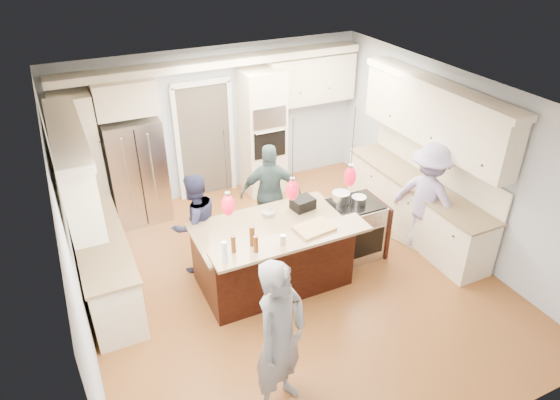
{
  "coord_description": "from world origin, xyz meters",
  "views": [
    {
      "loc": [
        -2.57,
        -5.06,
        4.66
      ],
      "look_at": [
        0.0,
        0.35,
        1.15
      ],
      "focal_mm": 32.0,
      "sensor_mm": 36.0,
      "label": 1
    }
  ],
  "objects_px": {
    "refrigerator": "(137,170)",
    "person_far_left": "(196,224)",
    "person_bar_end": "(280,339)",
    "island_range": "(355,229)",
    "kitchen_island": "(273,254)"
  },
  "relations": [
    {
      "from": "refrigerator",
      "to": "person_far_left",
      "type": "relative_size",
      "value": 1.17
    },
    {
      "from": "person_bar_end",
      "to": "person_far_left",
      "type": "xyz_separation_m",
      "value": [
        -0.08,
        2.65,
        -0.16
      ]
    },
    {
      "from": "island_range",
      "to": "person_far_left",
      "type": "distance_m",
      "value": 2.39
    },
    {
      "from": "island_range",
      "to": "person_bar_end",
      "type": "xyz_separation_m",
      "value": [
        -2.18,
        -1.95,
        0.47
      ]
    },
    {
      "from": "island_range",
      "to": "refrigerator",
      "type": "bearing_deg",
      "value": 137.41
    },
    {
      "from": "kitchen_island",
      "to": "island_range",
      "type": "distance_m",
      "value": 1.41
    },
    {
      "from": "person_bar_end",
      "to": "island_range",
      "type": "bearing_deg",
      "value": 12.64
    },
    {
      "from": "person_far_left",
      "to": "kitchen_island",
      "type": "bearing_deg",
      "value": 119.75
    },
    {
      "from": "person_far_left",
      "to": "refrigerator",
      "type": "bearing_deg",
      "value": -93.81
    },
    {
      "from": "refrigerator",
      "to": "person_far_left",
      "type": "height_order",
      "value": "refrigerator"
    },
    {
      "from": "person_far_left",
      "to": "island_range",
      "type": "bearing_deg",
      "value": 144.83
    },
    {
      "from": "refrigerator",
      "to": "island_range",
      "type": "xyz_separation_m",
      "value": [
        2.71,
        -2.49,
        -0.44
      ]
    },
    {
      "from": "island_range",
      "to": "person_far_left",
      "type": "height_order",
      "value": "person_far_left"
    },
    {
      "from": "kitchen_island",
      "to": "person_far_left",
      "type": "relative_size",
      "value": 1.36
    },
    {
      "from": "refrigerator",
      "to": "person_bar_end",
      "type": "xyz_separation_m",
      "value": [
        0.53,
        -4.44,
        0.03
      ]
    }
  ]
}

